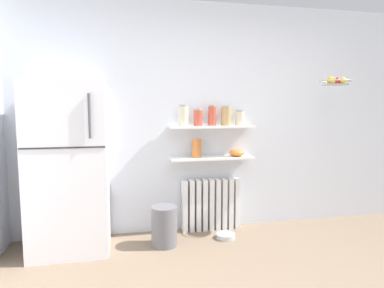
{
  "coord_description": "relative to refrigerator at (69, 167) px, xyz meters",
  "views": [
    {
      "loc": [
        -1.04,
        -1.77,
        1.43
      ],
      "look_at": [
        -0.32,
        1.6,
        1.05
      ],
      "focal_mm": 31.49,
      "sensor_mm": 36.0,
      "label": 1
    }
  ],
  "objects": [
    {
      "name": "back_wall",
      "position": [
        1.54,
        0.37,
        0.46
      ],
      "size": [
        7.04,
        0.1,
        2.6
      ],
      "primitive_type": "cube",
      "color": "silver",
      "rests_on": "ground_plane"
    },
    {
      "name": "refrigerator",
      "position": [
        0.0,
        0.0,
        0.0
      ],
      "size": [
        0.74,
        0.67,
        1.68
      ],
      "color": "silver",
      "rests_on": "ground_plane"
    },
    {
      "name": "radiator",
      "position": [
        1.52,
        0.24,
        -0.54
      ],
      "size": [
        0.68,
        0.12,
        0.6
      ],
      "color": "white",
      "rests_on": "ground_plane"
    },
    {
      "name": "wall_shelf_lower",
      "position": [
        1.52,
        0.21,
        0.01
      ],
      "size": [
        0.96,
        0.22,
        0.02
      ],
      "primitive_type": "cube",
      "color": "white"
    },
    {
      "name": "wall_shelf_upper",
      "position": [
        1.52,
        0.21,
        0.37
      ],
      "size": [
        0.96,
        0.22,
        0.02
      ],
      "primitive_type": "cube",
      "color": "white"
    },
    {
      "name": "storage_jar_0",
      "position": [
        1.19,
        0.21,
        0.5
      ],
      "size": [
        0.11,
        0.11,
        0.23
      ],
      "color": "beige",
      "rests_on": "wall_shelf_upper"
    },
    {
      "name": "storage_jar_1",
      "position": [
        1.35,
        0.21,
        0.47
      ],
      "size": [
        0.1,
        0.1,
        0.19
      ],
      "color": "#C64C38",
      "rests_on": "wall_shelf_upper"
    },
    {
      "name": "storage_jar_2",
      "position": [
        1.52,
        0.21,
        0.5
      ],
      "size": [
        0.09,
        0.09,
        0.23
      ],
      "color": "#C64C38",
      "rests_on": "wall_shelf_upper"
    },
    {
      "name": "storage_jar_3",
      "position": [
        1.68,
        0.21,
        0.49
      ],
      "size": [
        0.12,
        0.12,
        0.22
      ],
      "color": "tan",
      "rests_on": "wall_shelf_upper"
    },
    {
      "name": "storage_jar_4",
      "position": [
        1.84,
        0.21,
        0.47
      ],
      "size": [
        0.1,
        0.1,
        0.18
      ],
      "color": "beige",
      "rests_on": "wall_shelf_upper"
    },
    {
      "name": "vase",
      "position": [
        1.34,
        0.21,
        0.13
      ],
      "size": [
        0.11,
        0.11,
        0.21
      ],
      "primitive_type": "cylinder",
      "color": "#CC7033",
      "rests_on": "wall_shelf_lower"
    },
    {
      "name": "shelf_bowl",
      "position": [
        1.81,
        0.21,
        0.06
      ],
      "size": [
        0.17,
        0.17,
        0.08
      ],
      "primitive_type": "ellipsoid",
      "color": "orange",
      "rests_on": "wall_shelf_lower"
    },
    {
      "name": "trash_bin",
      "position": [
        0.92,
        -0.11,
        -0.63
      ],
      "size": [
        0.27,
        0.27,
        0.41
      ],
      "primitive_type": "cylinder",
      "color": "slate",
      "rests_on": "ground_plane"
    },
    {
      "name": "pet_food_bowl",
      "position": [
        1.61,
        -0.06,
        -0.82
      ],
      "size": [
        0.21,
        0.21,
        0.05
      ],
      "primitive_type": "cylinder",
      "color": "#B7B7BC",
      "rests_on": "ground_plane"
    },
    {
      "name": "hanging_fruit_basket",
      "position": [
        2.86,
        -0.08,
        0.87
      ],
      "size": [
        0.34,
        0.34,
        0.1
      ],
      "color": "#B2B2B7"
    }
  ]
}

